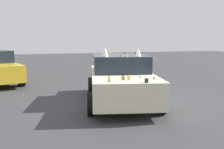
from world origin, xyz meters
TOP-DOWN VIEW (x-y plane):
  - ground_plane at (0.00, 0.00)m, footprint 60.00×60.00m
  - art_car_decorated at (0.08, -0.02)m, footprint 4.69×2.96m

SIDE VIEW (x-z plane):
  - ground_plane at x=0.00m, z-range 0.00..0.00m
  - art_car_decorated at x=0.08m, z-range -0.12..1.60m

